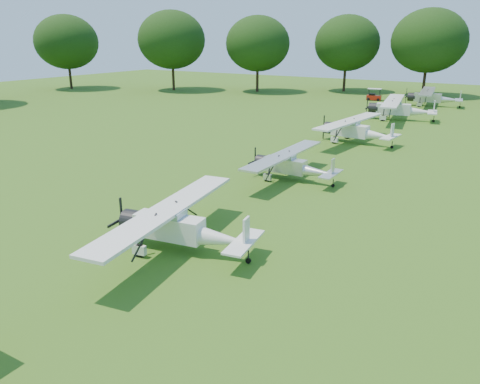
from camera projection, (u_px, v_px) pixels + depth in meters
The scene contains 8 objects.
ground at pixel (247, 206), 25.51m from camera, with size 160.00×160.00×0.00m, color #285816.
tree_belt at pixel (317, 55), 21.32m from camera, with size 137.36×130.27×14.52m.
aircraft_3 at pixel (179, 225), 19.92m from camera, with size 6.52×10.33×2.03m.
aircraft_4 at pixel (291, 164), 29.85m from camera, with size 5.81×9.23×1.83m.
aircraft_5 at pixel (356, 129), 40.18m from camera, with size 6.74×10.72×2.11m.
aircraft_6 at pixel (399, 108), 51.27m from camera, with size 7.55×11.96×2.35m.
aircraft_7 at pixel (432, 96), 61.30m from camera, with size 7.10×11.28×2.21m.
golf_cart at pixel (374, 96), 67.24m from camera, with size 2.13×1.49×1.68m.
Camera 1 is at (12.21, -20.60, 8.84)m, focal length 35.00 mm.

